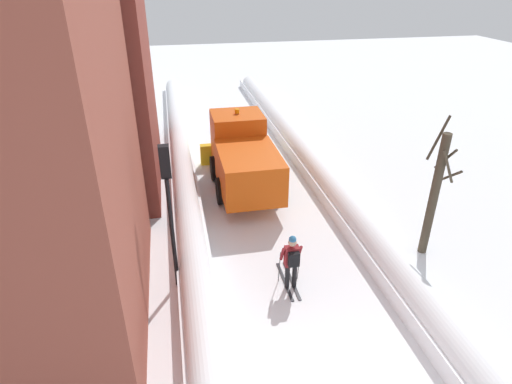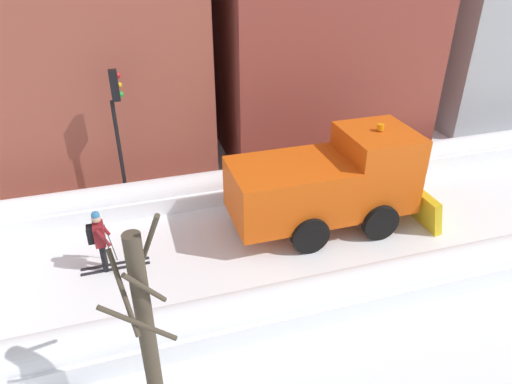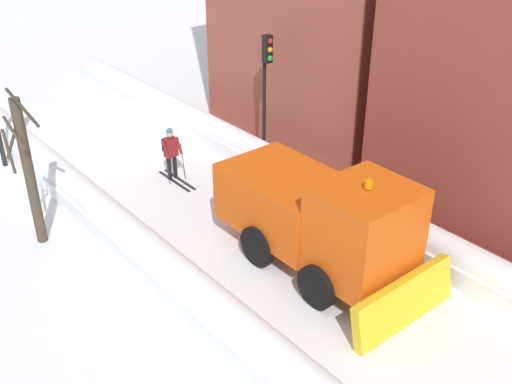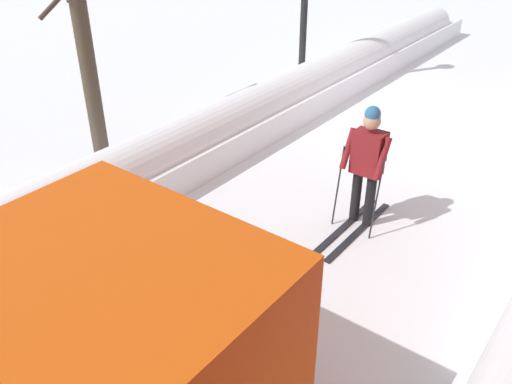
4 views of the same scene
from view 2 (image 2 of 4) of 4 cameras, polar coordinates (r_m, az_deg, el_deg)
ground_plane at (r=14.14m, az=8.28°, el=-4.99°), size 80.00×80.00×0.00m
snowbank_left at (r=16.22m, az=4.12°, el=1.92°), size 1.10×36.00×1.00m
snowbank_right at (r=11.88m, az=14.36°, el=-11.01°), size 1.10×36.00×0.98m
building_brick_mid at (r=20.32m, az=6.16°, el=20.92°), size 8.43×8.01×9.79m
plow_truck at (r=13.85m, az=9.29°, el=1.29°), size 3.20×5.98×3.12m
skier at (r=12.72m, az=-18.62°, el=-5.38°), size 0.62×1.80×1.81m
traffic_light_pole at (r=14.71m, az=-16.63°, el=9.14°), size 0.28×0.42×4.43m
bare_tree_near at (r=8.15m, az=-13.22°, el=-16.61°), size 0.99×1.10×4.62m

